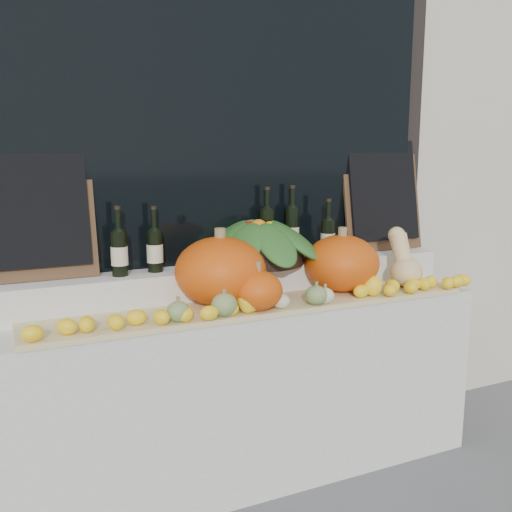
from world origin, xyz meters
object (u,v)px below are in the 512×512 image
Objects in this scene: pumpkin_right at (342,263)px; butternut_squash at (404,263)px; wine_bottle_tall at (267,234)px; produce_bowl at (259,242)px; pumpkin_left at (221,271)px.

pumpkin_right is 1.24× the size of butternut_squash.
pumpkin_right is at bearing 172.73° from butternut_squash.
wine_bottle_tall reaches higher than butternut_squash.
butternut_squash is 0.77m from produce_bowl.
pumpkin_right is at bearing -29.12° from produce_bowl.
wine_bottle_tall is at bearing 140.79° from pumpkin_right.
produce_bowl is (-0.72, 0.25, 0.12)m from butternut_squash.
pumpkin_right is 0.98× the size of wine_bottle_tall.
wine_bottle_tall is at bearing 33.50° from pumpkin_left.
butternut_squash is 0.73m from wine_bottle_tall.
pumpkin_right is 0.54× the size of produce_bowl.
wine_bottle_tall is (-0.30, 0.24, 0.13)m from pumpkin_right.
pumpkin_left is 0.60× the size of produce_bowl.
pumpkin_right is (0.64, -0.01, -0.02)m from pumpkin_left.
wine_bottle_tall is (0.34, 0.23, 0.12)m from pumpkin_left.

